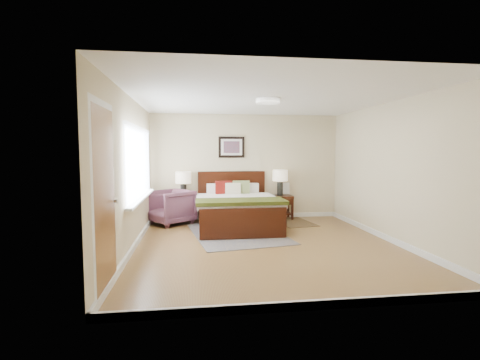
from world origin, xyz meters
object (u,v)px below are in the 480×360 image
(nightstand_left, at_px, (184,204))
(rug_persian, at_px, (237,233))
(armchair, at_px, (171,207))
(bed, at_px, (237,203))
(nightstand_right, at_px, (280,205))
(lamp_left, at_px, (183,180))
(lamp_right, at_px, (280,178))

(nightstand_left, relative_size, rug_persian, 0.23)
(nightstand_left, relative_size, armchair, 0.63)
(bed, height_order, nightstand_left, bed)
(rug_persian, bearing_deg, nightstand_right, 38.31)
(nightstand_left, relative_size, lamp_left, 0.88)
(lamp_left, bearing_deg, bed, -35.12)
(nightstand_right, bearing_deg, nightstand_left, -179.81)
(nightstand_right, xyz_separation_m, armchair, (-2.56, -0.26, 0.04))
(bed, xyz_separation_m, lamp_right, (1.14, 0.80, 0.48))
(bed, xyz_separation_m, nightstand_right, (1.14, 0.79, -0.17))
(bed, height_order, rug_persian, bed)
(nightstand_right, distance_m, rug_persian, 1.82)
(bed, xyz_separation_m, armchair, (-1.41, 0.53, -0.14))
(nightstand_left, xyz_separation_m, lamp_left, (0.00, 0.02, 0.55))
(bed, distance_m, lamp_left, 1.46)
(bed, relative_size, lamp_right, 3.43)
(lamp_left, xyz_separation_m, rug_persian, (1.07, -1.33, -0.96))
(nightstand_left, bearing_deg, bed, -34.46)
(rug_persian, bearing_deg, nightstand_left, 119.98)
(nightstand_right, distance_m, lamp_right, 0.65)
(lamp_left, distance_m, armchair, 0.70)
(nightstand_left, distance_m, lamp_left, 0.55)
(armchair, bearing_deg, lamp_left, 97.48)
(lamp_left, height_order, lamp_right, lamp_right)
(lamp_left, bearing_deg, nightstand_left, -90.00)
(lamp_left, height_order, rug_persian, lamp_left)
(nightstand_left, relative_size, nightstand_right, 0.94)
(nightstand_right, distance_m, lamp_left, 2.36)
(nightstand_right, distance_m, armchair, 2.57)
(nightstand_left, distance_m, rug_persian, 1.74)
(bed, distance_m, lamp_right, 1.47)
(nightstand_left, xyz_separation_m, nightstand_right, (2.28, 0.01, -0.07))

